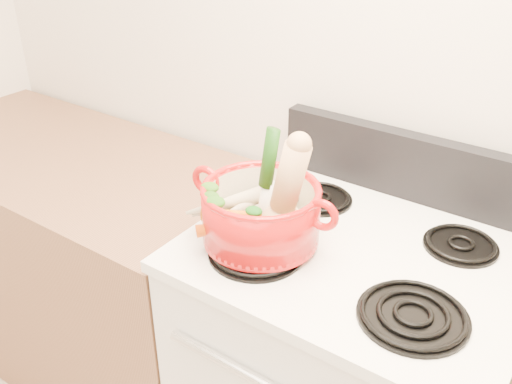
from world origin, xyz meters
The scene contains 22 objects.
wall_back centered at (0.00, 1.75, 1.30)m, with size 3.50×0.02×2.60m, color white.
cooktop centered at (0.00, 1.40, 0.93)m, with size 0.78×0.67×0.03m, color white.
control_backsplash centered at (0.00, 1.70, 1.04)m, with size 0.76×0.05×0.18m, color black.
counter_left centered at (-1.07, 1.40, 0.45)m, with size 1.36×0.65×0.90m, color brown.
burner_front_left centered at (-0.19, 1.24, 0.96)m, with size 0.22×0.22×0.02m, color black.
burner_front_right centered at (0.19, 1.24, 0.96)m, with size 0.22×0.22×0.02m, color black.
burner_back_left centered at (-0.19, 1.54, 0.96)m, with size 0.17×0.17×0.02m, color black.
burner_back_right centered at (0.19, 1.54, 0.96)m, with size 0.17×0.17×0.02m, color black.
dutch_oven centered at (-0.20, 1.28, 1.04)m, with size 0.27×0.27×0.13m, color #B2100F.
pot_handle_left centered at (-0.36, 1.27, 1.08)m, with size 0.08×0.08×0.02m, color #B2100F.
pot_handle_right centered at (-0.05, 1.29, 1.08)m, with size 0.08×0.08×0.02m, color #B2100F.
squash centered at (-0.14, 1.27, 1.12)m, with size 0.10×0.10×0.25m, color tan, non-canonical shape.
leek centered at (-0.20, 1.29, 1.12)m, with size 0.04×0.04×0.25m, color silver.
ginger centered at (-0.19, 1.34, 1.02)m, with size 0.08×0.06×0.04m, color #D7C284.
parsnip_0 centered at (-0.24, 1.32, 1.02)m, with size 0.04×0.04×0.21m, color beige.
parsnip_1 centered at (-0.30, 1.29, 1.03)m, with size 0.04×0.04×0.19m, color beige.
parsnip_2 centered at (-0.26, 1.31, 1.03)m, with size 0.04×0.04×0.19m, color beige.
parsnip_3 centered at (-0.30, 1.27, 1.04)m, with size 0.04×0.04×0.19m, color beige.
carrot_0 centered at (-0.22, 1.24, 1.01)m, with size 0.04×0.04×0.18m, color #D04A0A.
carrot_1 centered at (-0.25, 1.21, 1.02)m, with size 0.03×0.03×0.14m, color #DD590B.
carrot_2 centered at (-0.18, 1.27, 1.02)m, with size 0.03×0.03×0.16m, color #CB570A.
carrot_3 centered at (-0.26, 1.24, 1.03)m, with size 0.03×0.03×0.15m, color orange.
Camera 1 is at (0.43, 0.35, 1.72)m, focal length 40.00 mm.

